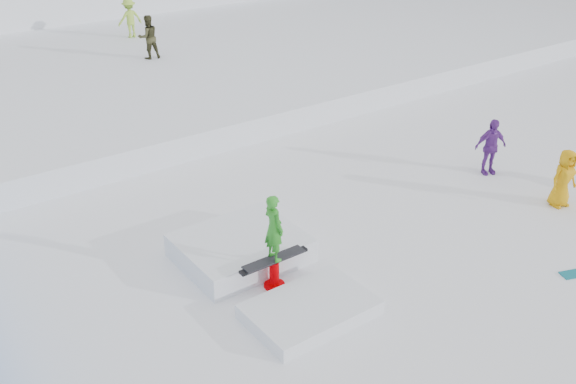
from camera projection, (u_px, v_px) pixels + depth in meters
ground at (325, 280)px, 13.45m from camera, size 120.00×120.00×0.00m
snow_midrise at (65, 78)px, 24.79m from camera, size 50.00×18.00×0.80m
walker_olive at (148, 37)px, 25.42m from camera, size 0.88×0.71×1.71m
walker_ygreen at (130, 18)px, 28.56m from camera, size 1.12×0.66×1.71m
spectator_purple at (490, 147)px, 17.75m from camera, size 1.02×0.70×1.61m
spectator_yellow at (564, 178)px, 16.07m from camera, size 0.82×0.61×1.52m
jib_rail_feature at (259, 261)px, 13.54m from camera, size 2.60×4.40×2.11m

